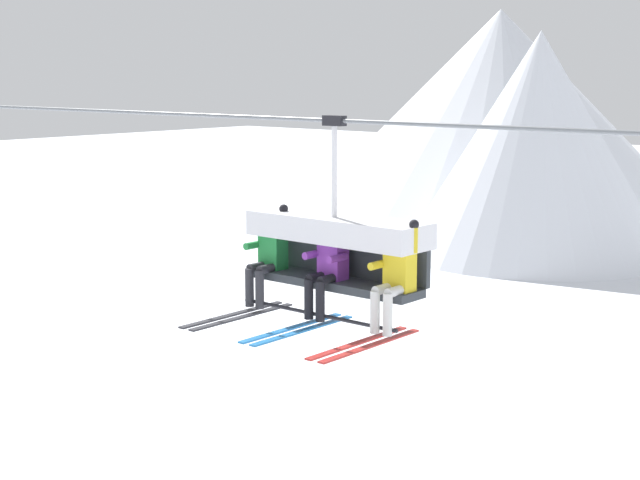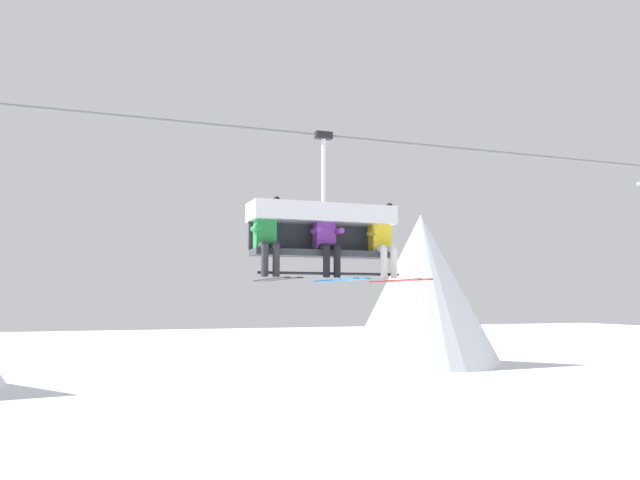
% 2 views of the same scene
% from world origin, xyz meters
% --- Properties ---
extents(mountain_peak_east, '(12.21, 12.21, 11.98)m').
position_xyz_m(mountain_peak_east, '(22.33, 34.17, 5.99)').
color(mountain_peak_east, white).
rests_on(mountain_peak_east, ground_plane).
extents(lift_cable, '(20.28, 0.05, 0.05)m').
position_xyz_m(lift_cable, '(0.18, -0.80, 7.77)').
color(lift_cable, slate).
extents(chairlift_chair, '(2.39, 0.74, 2.35)m').
position_xyz_m(chairlift_chair, '(0.85, -0.73, 6.33)').
color(chairlift_chair, '#33383D').
extents(skier_green, '(0.48, 1.70, 1.34)m').
position_xyz_m(skier_green, '(-0.13, -0.94, 6.06)').
color(skier_green, '#23843D').
extents(skier_purple, '(0.46, 1.70, 1.23)m').
position_xyz_m(skier_purple, '(0.85, -0.95, 6.04)').
color(skier_purple, purple).
extents(skier_yellow, '(0.48, 1.70, 1.34)m').
position_xyz_m(skier_yellow, '(1.83, -0.94, 6.06)').
color(skier_yellow, yellow).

